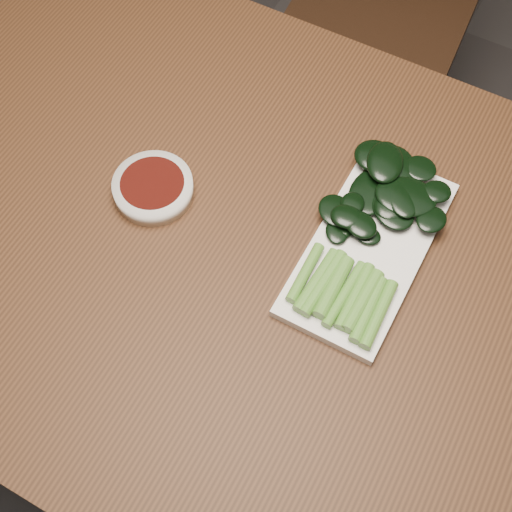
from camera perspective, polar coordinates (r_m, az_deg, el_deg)
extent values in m
plane|color=#2E2C2C|center=(1.63, -0.13, -12.32)|extent=(6.00, 6.00, 0.00)
cube|color=#402412|center=(0.95, -0.22, 0.22)|extent=(1.40, 0.80, 0.04)
cylinder|color=#402412|center=(1.66, -14.40, 12.28)|extent=(0.05, 0.05, 0.71)
cube|color=black|center=(1.68, 9.49, 17.83)|extent=(0.41, 0.41, 0.04)
cylinder|color=black|center=(1.77, 1.73, 10.93)|extent=(0.04, 0.04, 0.41)
cylinder|color=black|center=(1.72, 11.62, 7.36)|extent=(0.04, 0.04, 0.41)
cylinder|color=black|center=(1.97, 5.57, 17.40)|extent=(0.04, 0.04, 0.41)
cylinder|color=black|center=(1.93, 14.67, 14.26)|extent=(0.04, 0.04, 0.41)
cylinder|color=silver|center=(0.98, -8.22, 5.39)|extent=(0.11, 0.11, 0.03)
cylinder|color=#3E0B05|center=(0.97, -8.31, 5.77)|extent=(0.09, 0.09, 0.00)
cube|color=silver|center=(0.94, 8.98, 0.65)|extent=(0.14, 0.29, 0.01)
cylinder|color=#548C30|center=(0.89, 3.96, -1.34)|extent=(0.02, 0.09, 0.01)
cylinder|color=#548C30|center=(0.89, 4.88, -1.97)|extent=(0.02, 0.10, 0.02)
cylinder|color=#548C30|center=(0.89, 5.41, -2.16)|extent=(0.02, 0.10, 0.02)
cylinder|color=#548C30|center=(0.89, 6.23, -2.49)|extent=(0.02, 0.09, 0.02)
cylinder|color=#548C30|center=(0.89, 7.09, -3.05)|extent=(0.02, 0.10, 0.01)
cylinder|color=#548C30|center=(0.89, 7.91, -3.18)|extent=(0.02, 0.10, 0.01)
cylinder|color=#548C30|center=(0.88, 8.52, -3.57)|extent=(0.02, 0.09, 0.02)
cylinder|color=#548C30|center=(0.88, 8.98, -4.25)|extent=(0.02, 0.09, 0.02)
cylinder|color=#548C30|center=(0.88, 9.79, -4.61)|extent=(0.02, 0.10, 0.02)
ellipsoid|color=black|center=(0.97, 14.28, 5.02)|extent=(0.05, 0.05, 0.01)
ellipsoid|color=black|center=(0.99, 13.04, 6.87)|extent=(0.05, 0.05, 0.01)
ellipsoid|color=black|center=(0.95, 10.93, 4.10)|extent=(0.06, 0.07, 0.01)
ellipsoid|color=black|center=(0.97, 11.23, 4.59)|extent=(0.07, 0.06, 0.01)
ellipsoid|color=black|center=(0.93, 7.28, 3.14)|extent=(0.05, 0.04, 0.01)
ellipsoid|color=black|center=(0.99, 10.22, 7.44)|extent=(0.05, 0.06, 0.01)
ellipsoid|color=black|center=(0.99, 9.88, 6.59)|extent=(0.05, 0.06, 0.01)
ellipsoid|color=black|center=(0.97, 9.48, 5.22)|extent=(0.07, 0.10, 0.01)
ellipsoid|color=black|center=(0.94, 7.73, 4.22)|extent=(0.04, 0.04, 0.01)
ellipsoid|color=black|center=(0.94, 6.42, 3.65)|extent=(0.07, 0.07, 0.01)
ellipsoid|color=black|center=(0.99, 11.07, 7.16)|extent=(0.09, 0.09, 0.01)
ellipsoid|color=black|center=(0.99, 9.48, 7.90)|extent=(0.06, 0.06, 0.01)
ellipsoid|color=black|center=(0.95, 13.86, 2.85)|extent=(0.05, 0.05, 0.01)
ellipsoid|color=black|center=(0.95, 10.91, 3.74)|extent=(0.09, 0.09, 0.01)
ellipsoid|color=black|center=(0.93, 8.36, 2.51)|extent=(0.06, 0.05, 0.01)
ellipsoid|color=black|center=(0.95, 11.61, 4.47)|extent=(0.07, 0.07, 0.01)
ellipsoid|color=black|center=(0.98, 10.28, 7.40)|extent=(0.07, 0.08, 0.01)
ellipsoid|color=black|center=(0.96, 11.91, 4.70)|extent=(0.09, 0.08, 0.01)
ellipsoid|color=black|center=(0.93, 7.06, 2.40)|extent=(0.05, 0.05, 0.01)
ellipsoid|color=black|center=(0.93, 6.50, 1.99)|extent=(0.05, 0.05, 0.01)
ellipsoid|color=black|center=(0.93, 8.89, 1.68)|extent=(0.04, 0.03, 0.01)
ellipsoid|color=black|center=(0.94, 8.29, 2.41)|extent=(0.04, 0.04, 0.01)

